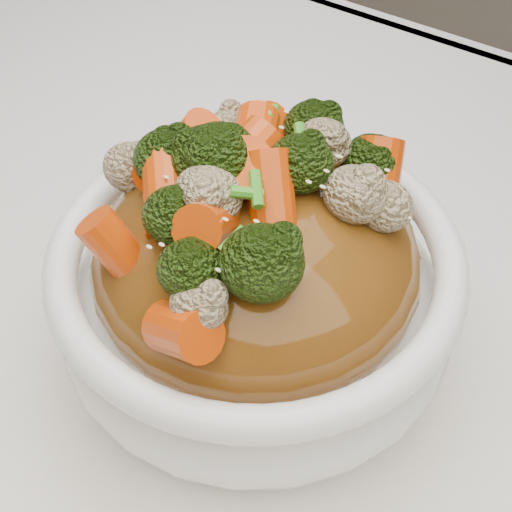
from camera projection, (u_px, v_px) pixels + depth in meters
The scene contains 8 objects.
tablecloth at pixel (281, 430), 0.38m from camera, with size 1.20×0.80×0.04m, color white.
bowl at pixel (256, 297), 0.37m from camera, with size 0.20×0.20×0.08m, color white, non-canonical shape.
sauce_base at pixel (256, 260), 0.35m from camera, with size 0.16×0.16×0.09m, color brown.
carrots at pixel (256, 167), 0.31m from camera, with size 0.16×0.16×0.05m, color #D34206, non-canonical shape.
broccoli at pixel (256, 168), 0.31m from camera, with size 0.16×0.16×0.04m, color black, non-canonical shape.
cauliflower at pixel (256, 172), 0.31m from camera, with size 0.16×0.16×0.03m, color tan, non-canonical shape.
scallions at pixel (256, 165), 0.31m from camera, with size 0.12×0.12×0.02m, color #3C9823, non-canonical shape.
sesame_seeds at pixel (256, 165), 0.31m from camera, with size 0.15×0.15×0.01m, color #F6E7AF, non-canonical shape.
Camera 1 is at (0.10, -0.17, 1.07)m, focal length 50.00 mm.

